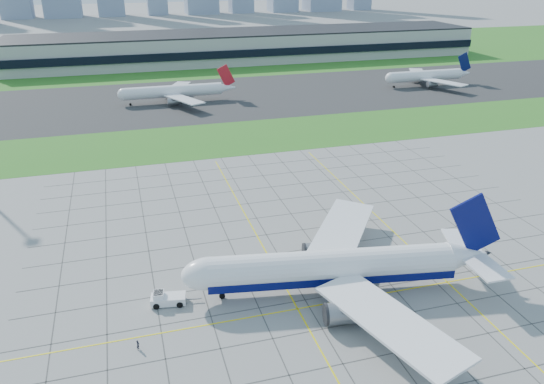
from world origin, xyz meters
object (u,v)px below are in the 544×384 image
at_px(pushback_tug, 166,298).
at_px(crew_near, 138,345).
at_px(airliner, 334,267).
at_px(distant_jet_2, 427,76).
at_px(distant_jet_1, 175,91).

relative_size(pushback_tug, crew_near, 5.23).
xyz_separation_m(airliner, crew_near, (-33.01, -6.02, -3.90)).
bearing_deg(airliner, distant_jet_2, 63.19).
bearing_deg(airliner, pushback_tug, -179.13).
height_order(pushback_tug, distant_jet_1, distant_jet_1).
relative_size(pushback_tug, distant_jet_1, 0.19).
relative_size(airliner, crew_near, 33.84).
distance_m(airliner, crew_near, 33.78).
bearing_deg(airliner, crew_near, -160.20).
relative_size(pushback_tug, distant_jet_2, 0.20).
relative_size(airliner, pushback_tug, 6.47).
height_order(pushback_tug, distant_jet_2, distant_jet_2).
bearing_deg(pushback_tug, distant_jet_1, 92.07).
distance_m(crew_near, distant_jet_1, 148.45).
distance_m(airliner, pushback_tug, 28.37).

